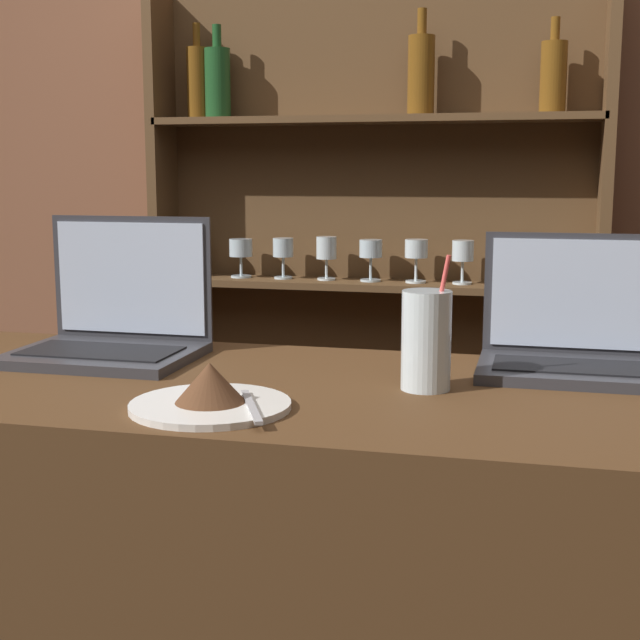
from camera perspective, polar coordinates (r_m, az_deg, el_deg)
name	(u,v)px	position (r m, az deg, el deg)	size (l,w,h in m)	color
back_wall	(390,175)	(2.69, 4.47, 9.25)	(7.00, 0.06, 2.70)	brown
back_shelf	(372,295)	(2.64, 3.32, 1.60)	(1.31, 0.18, 1.88)	brown
laptop_near	(114,326)	(1.66, -13.05, -0.40)	(0.32, 0.25, 0.25)	#333338
laptop_far	(585,342)	(1.55, 16.59, -1.35)	(0.34, 0.21, 0.23)	#333338
cake_plate	(213,394)	(1.27, -6.88, -4.71)	(0.23, 0.23, 0.07)	silver
water_glass	(426,340)	(1.37, 6.82, -1.29)	(0.08, 0.08, 0.21)	silver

